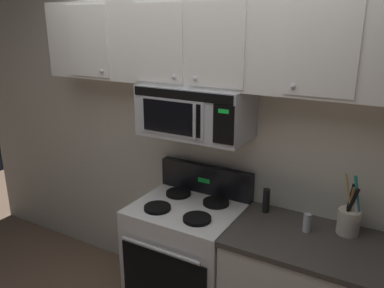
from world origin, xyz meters
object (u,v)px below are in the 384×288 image
over_range_microwave (196,111)px  pepper_mill (266,201)px  utensil_crock_cream (349,219)px  stove_range (188,259)px  salt_shaker (307,223)px

over_range_microwave → pepper_mill: size_ratio=4.44×
over_range_microwave → utensil_crock_cream: bearing=3.5°
stove_range → utensil_crock_cream: 1.19m
stove_range → utensil_crock_cream: bearing=9.7°
salt_shaker → pepper_mill: pepper_mill is taller
stove_range → pepper_mill: 0.76m
stove_range → pepper_mill: (0.51, 0.20, 0.52)m
over_range_microwave → utensil_crock_cream: (1.05, 0.06, -0.58)m
utensil_crock_cream → salt_shaker: utensil_crock_cream is taller
salt_shaker → pepper_mill: size_ratio=0.70×
utensil_crock_cream → salt_shaker: 0.25m
over_range_microwave → salt_shaker: 1.03m
utensil_crock_cream → salt_shaker: bearing=-155.7°
over_range_microwave → salt_shaker: over_range_microwave is taller
salt_shaker → over_range_microwave: bearing=177.3°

